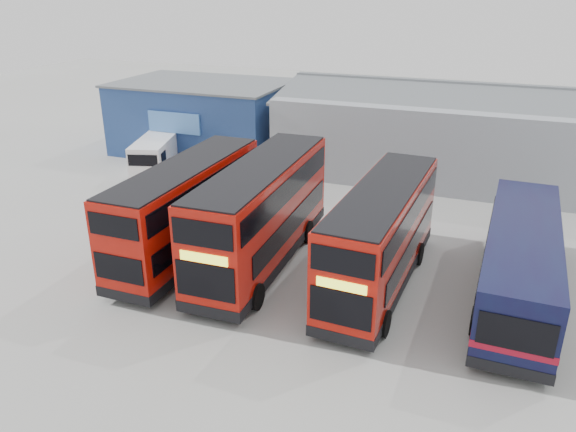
% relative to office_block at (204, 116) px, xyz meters
% --- Properties ---
extents(ground_plane, '(120.00, 120.00, 0.00)m').
position_rel_office_block_xyz_m(ground_plane, '(14.00, -17.99, -2.58)').
color(ground_plane, gray).
rests_on(ground_plane, ground).
extents(office_block, '(12.30, 8.32, 5.12)m').
position_rel_office_block_xyz_m(office_block, '(0.00, 0.00, 0.00)').
color(office_block, navy).
rests_on(office_block, ground).
extents(maintenance_shed, '(30.50, 12.00, 5.89)m').
position_rel_office_block_xyz_m(maintenance_shed, '(22.00, 2.01, 0.02)').
color(maintenance_shed, '#8E939B').
rests_on(maintenance_shed, ground).
extents(double_decker_left, '(2.67, 10.40, 4.39)m').
position_rel_office_block_xyz_m(double_decker_left, '(7.89, -15.91, -0.40)').
color(double_decker_left, '#B5130A').
rests_on(double_decker_left, ground).
extents(double_decker_centre, '(3.02, 11.06, 4.64)m').
position_rel_office_block_xyz_m(double_decker_centre, '(11.39, -15.46, -0.27)').
color(double_decker_centre, '#B5130A').
rests_on(double_decker_centre, ground).
extents(double_decker_right, '(2.99, 10.36, 4.33)m').
position_rel_office_block_xyz_m(double_decker_right, '(16.77, -15.64, -0.42)').
color(double_decker_right, '#B5130A').
rests_on(double_decker_right, ground).
extents(single_decker_blue, '(3.05, 11.59, 3.12)m').
position_rel_office_block_xyz_m(single_decker_blue, '(22.16, -14.77, -1.03)').
color(single_decker_blue, black).
rests_on(single_decker_blue, ground).
extents(panel_van, '(3.47, 5.56, 2.28)m').
position_rel_office_block_xyz_m(panel_van, '(-0.46, -5.95, -1.31)').
color(panel_van, white).
rests_on(panel_van, ground).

